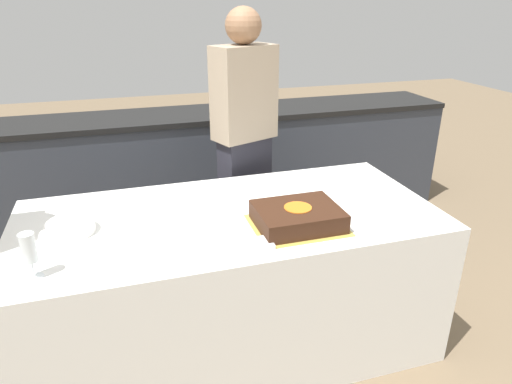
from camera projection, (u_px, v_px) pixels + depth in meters
The scene contains 9 objects.
ground_plane at pixel (233, 339), 2.54m from camera, with size 14.00×14.00×0.00m, color #7A664C.
back_counter at pixel (185, 169), 3.72m from camera, with size 4.40×0.58×0.92m.
dining_table at pixel (231, 281), 2.38m from camera, with size 2.05×0.95×0.78m.
cake at pixel (298, 217), 2.10m from camera, with size 0.42×0.35×0.10m.
plate_stack at pixel (71, 227), 2.05m from camera, with size 0.21×0.21×0.05m.
wine_glass at pixel (29, 249), 1.68m from camera, with size 0.07×0.07×0.19m.
side_plate_near_cake at pixel (264, 201), 2.37m from camera, with size 0.17×0.17×0.00m.
utensil_pile at pixel (258, 244), 1.94m from camera, with size 0.12×0.10×0.02m.
person_cutting_cake at pixel (245, 145), 2.87m from camera, with size 0.42×0.32×1.71m.
Camera 1 is at (-0.46, -1.96, 1.76)m, focal length 32.00 mm.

